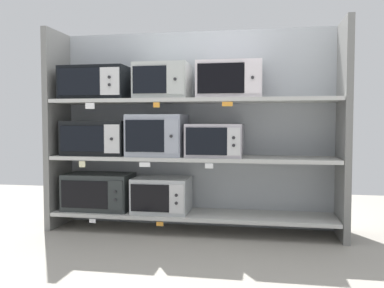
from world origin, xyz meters
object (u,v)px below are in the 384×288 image
object	(u,v)px
microwave_5	(97,84)
microwave_7	(230,80)
microwave_6	(163,82)
microwave_0	(99,191)
microwave_1	(162,195)
microwave_4	(215,140)
microwave_2	(97,138)
microwave_3	(157,135)

from	to	relation	value
microwave_5	microwave_7	bearing A→B (deg)	0.00
microwave_6	microwave_0	bearing A→B (deg)	-180.00
microwave_1	microwave_6	xyz separation A→B (m)	(0.01, 0.00, 0.93)
microwave_5	microwave_0	bearing A→B (deg)	2.25
microwave_4	microwave_6	bearing A→B (deg)	179.96
microwave_4	microwave_6	world-z (taller)	microwave_6
microwave_7	microwave_6	bearing A→B (deg)	179.98
microwave_2	microwave_6	world-z (taller)	microwave_6
microwave_0	microwave_2	distance (m)	0.46
microwave_0	microwave_7	world-z (taller)	microwave_7
microwave_0	microwave_4	size ratio (longest dim) A/B	1.27
microwave_4	microwave_6	size ratio (longest dim) A/B	1.02
microwave_4	microwave_3	bearing A→B (deg)	179.96
microwave_2	microwave_6	bearing A→B (deg)	-0.01
microwave_5	microwave_7	distance (m)	1.12
microwave_3	microwave_7	xyz separation A→B (m)	(0.60, -0.00, 0.44)
microwave_0	microwave_6	xyz separation A→B (m)	(0.56, 0.00, 0.92)
microwave_3	microwave_7	size ratio (longest dim) A/B	0.89
microwave_5	microwave_1	bearing A→B (deg)	0.01
microwave_0	microwave_6	world-z (taller)	microwave_6
microwave_2	microwave_5	xyz separation A→B (m)	(0.01, -0.00, 0.46)
microwave_5	microwave_7	world-z (taller)	microwave_7
microwave_4	microwave_7	size ratio (longest dim) A/B	0.87
microwave_0	microwave_2	bearing A→B (deg)	179.64
microwave_2	microwave_7	world-z (taller)	microwave_7
microwave_1	microwave_2	distance (m)	0.73
microwave_0	microwave_6	bearing A→B (deg)	0.00
microwave_0	microwave_1	bearing A→B (deg)	-0.01
microwave_7	microwave_1	bearing A→B (deg)	179.99
microwave_2	microwave_7	xyz separation A→B (m)	(1.12, -0.00, 0.47)
microwave_1	microwave_6	distance (m)	0.93
microwave_1	microwave_4	distance (m)	0.63
microwave_2	microwave_0	bearing A→B (deg)	-0.36
microwave_0	microwave_1	size ratio (longest dim) A/B	1.23
microwave_1	microwave_3	distance (m)	0.49
microwave_3	microwave_6	size ratio (longest dim) A/B	1.04
microwave_5	microwave_3	bearing A→B (deg)	0.03
microwave_6	microwave_4	bearing A→B (deg)	-0.04
microwave_2	microwave_5	size ratio (longest dim) A/B	0.98
microwave_1	microwave_6	size ratio (longest dim) A/B	1.05
microwave_1	microwave_3	world-z (taller)	microwave_3
microwave_5	microwave_6	distance (m)	0.57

